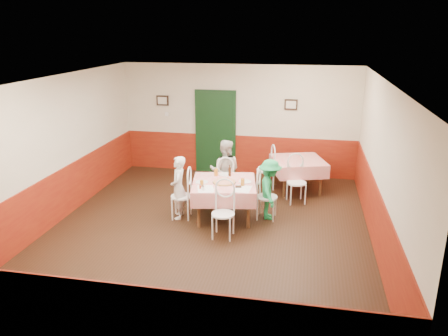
% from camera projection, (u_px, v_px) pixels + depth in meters
% --- Properties ---
extents(floor, '(7.00, 7.00, 0.00)m').
position_uv_depth(floor, '(209.00, 229.00, 8.28)').
color(floor, black).
rests_on(floor, ground).
extents(ceiling, '(7.00, 7.00, 0.00)m').
position_uv_depth(ceiling, '(207.00, 80.00, 7.42)').
color(ceiling, white).
rests_on(ceiling, back_wall).
extents(back_wall, '(6.00, 0.10, 2.80)m').
position_uv_depth(back_wall, '(239.00, 120.00, 11.12)').
color(back_wall, beige).
rests_on(back_wall, ground).
extents(front_wall, '(6.00, 0.10, 2.80)m').
position_uv_depth(front_wall, '(133.00, 253.00, 4.58)').
color(front_wall, beige).
rests_on(front_wall, ground).
extents(left_wall, '(0.10, 7.00, 2.80)m').
position_uv_depth(left_wall, '(56.00, 150.00, 8.39)').
color(left_wall, beige).
rests_on(left_wall, ground).
extents(right_wall, '(0.10, 7.00, 2.80)m').
position_uv_depth(right_wall, '(382.00, 169.00, 7.30)').
color(right_wall, beige).
rests_on(right_wall, ground).
extents(wainscot_back, '(6.00, 0.03, 1.00)m').
position_uv_depth(wainscot_back, '(238.00, 154.00, 11.38)').
color(wainscot_back, maroon).
rests_on(wainscot_back, ground).
extents(wainscot_front, '(6.00, 0.03, 1.00)m').
position_uv_depth(wainscot_front, '(139.00, 324.00, 4.87)').
color(wainscot_front, maroon).
rests_on(wainscot_front, ground).
extents(wainscot_left, '(0.03, 7.00, 1.00)m').
position_uv_depth(wainscot_left, '(62.00, 194.00, 8.67)').
color(wainscot_left, maroon).
rests_on(wainscot_left, ground).
extents(wainscot_right, '(0.03, 7.00, 1.00)m').
position_uv_depth(wainscot_right, '(376.00, 218.00, 7.58)').
color(wainscot_right, maroon).
rests_on(wainscot_right, ground).
extents(door, '(0.96, 0.06, 2.10)m').
position_uv_depth(door, '(215.00, 133.00, 11.29)').
color(door, black).
rests_on(door, ground).
extents(picture_left, '(0.32, 0.03, 0.26)m').
position_uv_depth(picture_left, '(163.00, 100.00, 11.30)').
color(picture_left, black).
rests_on(picture_left, back_wall).
extents(picture_right, '(0.32, 0.03, 0.26)m').
position_uv_depth(picture_right, '(291.00, 105.00, 10.70)').
color(picture_right, black).
rests_on(picture_right, back_wall).
extents(thermostat, '(0.10, 0.03, 0.10)m').
position_uv_depth(thermostat, '(167.00, 114.00, 11.39)').
color(thermostat, white).
rests_on(thermostat, back_wall).
extents(main_table, '(1.41, 1.41, 0.77)m').
position_uv_depth(main_table, '(224.00, 200.00, 8.69)').
color(main_table, red).
rests_on(main_table, ground).
extents(second_table, '(1.41, 1.41, 0.77)m').
position_uv_depth(second_table, '(298.00, 175.00, 10.16)').
color(second_table, red).
rests_on(second_table, ground).
extents(chair_left, '(0.45, 0.45, 0.90)m').
position_uv_depth(chair_left, '(181.00, 196.00, 8.68)').
color(chair_left, white).
rests_on(chair_left, ground).
extents(chair_right, '(0.44, 0.44, 0.90)m').
position_uv_depth(chair_right, '(267.00, 197.00, 8.65)').
color(chair_right, white).
rests_on(chair_right, ground).
extents(chair_far, '(0.52, 0.52, 0.90)m').
position_uv_depth(chair_far, '(225.00, 182.00, 9.47)').
color(chair_far, white).
rests_on(chair_far, ground).
extents(chair_near, '(0.43, 0.43, 0.90)m').
position_uv_depth(chair_near, '(223.00, 214.00, 7.85)').
color(chair_near, white).
rests_on(chair_near, ground).
extents(chair_second_a, '(0.53, 0.53, 0.90)m').
position_uv_depth(chair_second_a, '(266.00, 170.00, 10.27)').
color(chair_second_a, white).
rests_on(chair_second_a, ground).
extents(chair_second_b, '(0.53, 0.53, 0.90)m').
position_uv_depth(chair_second_b, '(297.00, 183.00, 9.43)').
color(chair_second_b, white).
rests_on(chair_second_b, ground).
extents(pizza, '(0.50, 0.50, 0.03)m').
position_uv_depth(pizza, '(224.00, 182.00, 8.53)').
color(pizza, '#B74723').
rests_on(pizza, main_table).
extents(plate_left, '(0.29, 0.29, 0.01)m').
position_uv_depth(plate_left, '(202.00, 182.00, 8.55)').
color(plate_left, white).
rests_on(plate_left, main_table).
extents(plate_right, '(0.29, 0.29, 0.01)m').
position_uv_depth(plate_right, '(245.00, 182.00, 8.57)').
color(plate_right, white).
rests_on(plate_right, main_table).
extents(plate_far, '(0.29, 0.29, 0.01)m').
position_uv_depth(plate_far, '(225.00, 174.00, 8.99)').
color(plate_far, white).
rests_on(plate_far, main_table).
extents(glass_a, '(0.08, 0.08, 0.13)m').
position_uv_depth(glass_a, '(202.00, 183.00, 8.31)').
color(glass_a, '#BF7219').
rests_on(glass_a, main_table).
extents(glass_b, '(0.08, 0.08, 0.13)m').
position_uv_depth(glass_b, '(243.00, 182.00, 8.36)').
color(glass_b, '#BF7219').
rests_on(glass_b, main_table).
extents(glass_c, '(0.09, 0.09, 0.15)m').
position_uv_depth(glass_c, '(216.00, 172.00, 8.92)').
color(glass_c, '#BF7219').
rests_on(glass_c, main_table).
extents(beer_bottle, '(0.07, 0.07, 0.22)m').
position_uv_depth(beer_bottle, '(230.00, 171.00, 8.89)').
color(beer_bottle, '#381C0A').
rests_on(beer_bottle, main_table).
extents(shaker_a, '(0.04, 0.04, 0.09)m').
position_uv_depth(shaker_a, '(203.00, 187.00, 8.16)').
color(shaker_a, silver).
rests_on(shaker_a, main_table).
extents(shaker_b, '(0.04, 0.04, 0.09)m').
position_uv_depth(shaker_b, '(203.00, 188.00, 8.11)').
color(shaker_b, silver).
rests_on(shaker_b, main_table).
extents(shaker_c, '(0.04, 0.04, 0.09)m').
position_uv_depth(shaker_c, '(200.00, 187.00, 8.19)').
color(shaker_c, '#B23319').
rests_on(shaker_c, main_table).
extents(menu_left, '(0.41, 0.47, 0.00)m').
position_uv_depth(menu_left, '(206.00, 189.00, 8.20)').
color(menu_left, white).
rests_on(menu_left, main_table).
extents(menu_right, '(0.32, 0.41, 0.00)m').
position_uv_depth(menu_right, '(243.00, 189.00, 8.20)').
color(menu_right, white).
rests_on(menu_right, main_table).
extents(wallet, '(0.12, 0.11, 0.02)m').
position_uv_depth(wallet, '(238.00, 187.00, 8.29)').
color(wallet, black).
rests_on(wallet, main_table).
extents(diner_left, '(0.39, 0.51, 1.27)m').
position_uv_depth(diner_left, '(179.00, 188.00, 8.62)').
color(diner_left, gray).
rests_on(diner_left, ground).
extents(diner_far, '(0.70, 0.56, 1.38)m').
position_uv_depth(diner_far, '(225.00, 171.00, 9.45)').
color(diner_far, gray).
rests_on(diner_far, ground).
extents(diner_right, '(0.58, 0.85, 1.22)m').
position_uv_depth(diner_right, '(270.00, 189.00, 8.60)').
color(diner_right, gray).
rests_on(diner_right, ground).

